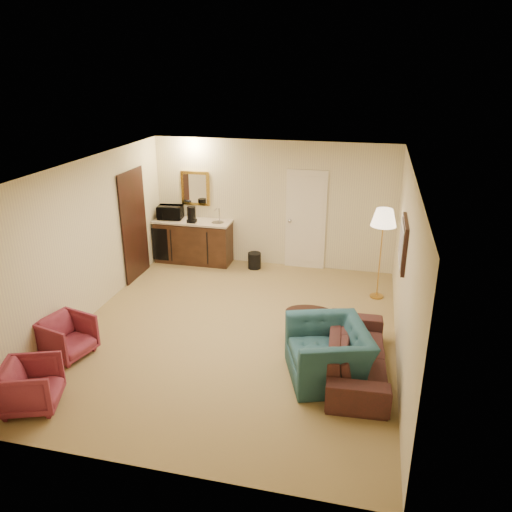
{
  "coord_description": "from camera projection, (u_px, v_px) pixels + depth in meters",
  "views": [
    {
      "loc": [
        1.96,
        -6.72,
        3.97
      ],
      "look_at": [
        0.25,
        0.5,
        1.12
      ],
      "focal_mm": 35.0,
      "sensor_mm": 36.0,
      "label": 1
    }
  ],
  "objects": [
    {
      "name": "sofa",
      "position": [
        358.0,
        347.0,
        6.75
      ],
      "size": [
        0.7,
        2.02,
        0.78
      ],
      "primitive_type": "imported",
      "rotation": [
        0.0,
        0.0,
        1.63
      ],
      "color": "black",
      "rests_on": "ground"
    },
    {
      "name": "rose_chair_far",
      "position": [
        31.0,
        383.0,
        6.08
      ],
      "size": [
        0.79,
        0.82,
        0.67
      ],
      "primitive_type": "imported",
      "rotation": [
        0.0,
        0.0,
        1.92
      ],
      "color": "maroon",
      "rests_on": "ground"
    },
    {
      "name": "microwave",
      "position": [
        170.0,
        211.0,
        10.51
      ],
      "size": [
        0.54,
        0.34,
        0.35
      ],
      "primitive_type": "imported",
      "rotation": [
        0.0,
        0.0,
        0.12
      ],
      "color": "black",
      "rests_on": "wetbar_cabinet"
    },
    {
      "name": "floor_lamp",
      "position": [
        380.0,
        254.0,
        8.82
      ],
      "size": [
        0.48,
        0.48,
        1.68
      ],
      "primitive_type": "cube",
      "rotation": [
        0.0,
        0.0,
        0.09
      ],
      "color": "#C29240",
      "rests_on": "ground"
    },
    {
      "name": "ground",
      "position": [
        234.0,
        331.0,
        7.95
      ],
      "size": [
        6.0,
        6.0,
        0.0
      ],
      "primitive_type": "plane",
      "color": "#9A7F4E",
      "rests_on": "ground"
    },
    {
      "name": "rose_chair_near",
      "position": [
        67.0,
        335.0,
        7.18
      ],
      "size": [
        0.74,
        0.77,
        0.66
      ],
      "primitive_type": "imported",
      "rotation": [
        0.0,
        0.0,
        1.32
      ],
      "color": "maroon",
      "rests_on": "ground"
    },
    {
      "name": "room_walls",
      "position": [
        239.0,
        214.0,
        8.05
      ],
      "size": [
        5.02,
        6.01,
        2.61
      ],
      "color": "#C5B694",
      "rests_on": "ground"
    },
    {
      "name": "waste_bin",
      "position": [
        254.0,
        261.0,
        10.36
      ],
      "size": [
        0.29,
        0.29,
        0.34
      ],
      "primitive_type": "cylinder",
      "rotation": [
        0.0,
        0.0,
        -0.1
      ],
      "color": "black",
      "rests_on": "ground"
    },
    {
      "name": "teal_armchair",
      "position": [
        329.0,
        344.0,
        6.61
      ],
      "size": [
        1.08,
        1.33,
        1.0
      ],
      "primitive_type": "imported",
      "rotation": [
        0.0,
        0.0,
        -1.24
      ],
      "color": "#214452",
      "rests_on": "ground"
    },
    {
      "name": "coffee_table",
      "position": [
        310.0,
        325.0,
        7.67
      ],
      "size": [
        0.92,
        0.79,
        0.44
      ],
      "primitive_type": "cube",
      "rotation": [
        0.0,
        0.0,
        -0.42
      ],
      "color": "black",
      "rests_on": "ground"
    },
    {
      "name": "wetbar_cabinet",
      "position": [
        194.0,
        241.0,
        10.61
      ],
      "size": [
        1.64,
        0.58,
        0.92
      ],
      "primitive_type": "cube",
      "color": "#3C2113",
      "rests_on": "ground"
    },
    {
      "name": "coffee_maker",
      "position": [
        192.0,
        215.0,
        10.28
      ],
      "size": [
        0.18,
        0.18,
        0.33
      ],
      "primitive_type": "cylinder",
      "rotation": [
        0.0,
        0.0,
        0.02
      ],
      "color": "black",
      "rests_on": "wetbar_cabinet"
    }
  ]
}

